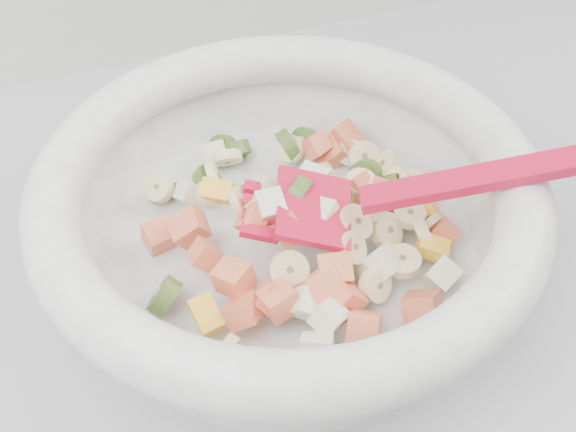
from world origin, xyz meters
name	(u,v)px	position (x,y,z in m)	size (l,w,h in m)	color
mixing_bowl	(289,208)	(0.15, 1.42, 0.95)	(0.41, 0.36, 0.13)	white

